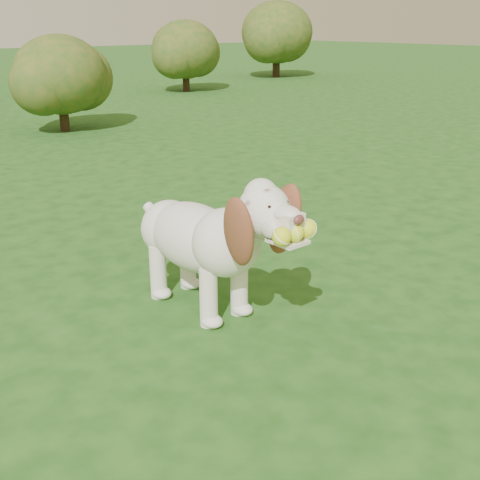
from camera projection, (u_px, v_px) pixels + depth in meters
ground at (332, 309)px, 3.58m from camera, size 80.00×80.00×0.00m
dog at (208, 236)px, 3.40m from camera, size 0.48×1.36×0.88m
shrub_c at (60, 75)px, 9.16m from camera, size 1.40×1.40×1.45m
shrub_h at (277, 32)px, 18.31m from camera, size 2.17×2.17×2.25m
shrub_f at (185, 50)px, 14.55m from camera, size 1.62×1.62×1.68m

